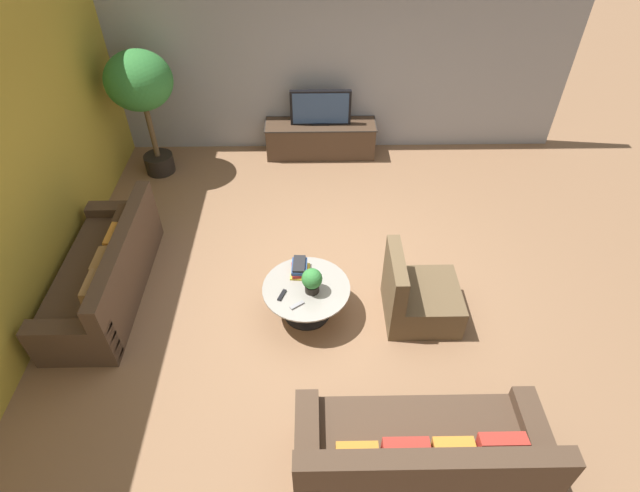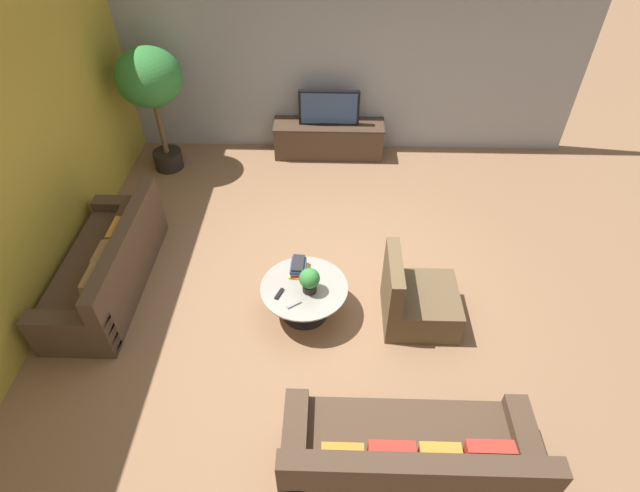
{
  "view_description": "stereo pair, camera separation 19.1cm",
  "coord_description": "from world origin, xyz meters",
  "px_view_note": "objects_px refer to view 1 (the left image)",
  "views": [
    {
      "loc": [
        -0.23,
        -4.13,
        4.37
      ],
      "look_at": [
        -0.16,
        0.08,
        0.55
      ],
      "focal_mm": 28.0,
      "sensor_mm": 36.0,
      "label": 1
    },
    {
      "loc": [
        -0.04,
        -4.12,
        4.37
      ],
      "look_at": [
        -0.16,
        0.08,
        0.55
      ],
      "focal_mm": 28.0,
      "sensor_mm": 36.0,
      "label": 2
    }
  ],
  "objects_px": {
    "television": "(321,108)",
    "coffee_table": "(306,295)",
    "potted_plant_tabletop": "(312,280)",
    "couch_near_entry": "(421,454)",
    "couch_by_wall": "(106,274)",
    "media_console": "(321,139)",
    "armchair_wicker": "(417,298)",
    "potted_palm_tall": "(140,87)"
  },
  "relations": [
    {
      "from": "television",
      "to": "media_console",
      "type": "bearing_deg",
      "value": 90.0
    },
    {
      "from": "coffee_table",
      "to": "potted_palm_tall",
      "type": "height_order",
      "value": "potted_palm_tall"
    },
    {
      "from": "armchair_wicker",
      "to": "potted_plant_tabletop",
      "type": "distance_m",
      "value": 1.2
    },
    {
      "from": "coffee_table",
      "to": "potted_plant_tabletop",
      "type": "height_order",
      "value": "potted_plant_tabletop"
    },
    {
      "from": "television",
      "to": "potted_plant_tabletop",
      "type": "xyz_separation_m",
      "value": [
        -0.15,
        -3.43,
        -0.23
      ]
    },
    {
      "from": "television",
      "to": "couch_near_entry",
      "type": "bearing_deg",
      "value": -81.79
    },
    {
      "from": "coffee_table",
      "to": "couch_near_entry",
      "type": "height_order",
      "value": "couch_near_entry"
    },
    {
      "from": "armchair_wicker",
      "to": "potted_plant_tabletop",
      "type": "bearing_deg",
      "value": 90.79
    },
    {
      "from": "armchair_wicker",
      "to": "coffee_table",
      "type": "bearing_deg",
      "value": 88.32
    },
    {
      "from": "potted_palm_tall",
      "to": "potted_plant_tabletop",
      "type": "distance_m",
      "value": 3.87
    },
    {
      "from": "armchair_wicker",
      "to": "potted_plant_tabletop",
      "type": "relative_size",
      "value": 2.89
    },
    {
      "from": "coffee_table",
      "to": "potted_palm_tall",
      "type": "bearing_deg",
      "value": 128.05
    },
    {
      "from": "couch_by_wall",
      "to": "media_console",
      "type": "bearing_deg",
      "value": 140.12
    },
    {
      "from": "television",
      "to": "potted_palm_tall",
      "type": "relative_size",
      "value": 0.5
    },
    {
      "from": "media_console",
      "to": "potted_palm_tall",
      "type": "relative_size",
      "value": 0.93
    },
    {
      "from": "media_console",
      "to": "potted_plant_tabletop",
      "type": "relative_size",
      "value": 5.87
    },
    {
      "from": "coffee_table",
      "to": "media_console",
      "type": "bearing_deg",
      "value": 86.38
    },
    {
      "from": "coffee_table",
      "to": "potted_palm_tall",
      "type": "distance_m",
      "value": 3.86
    },
    {
      "from": "television",
      "to": "armchair_wicker",
      "type": "relative_size",
      "value": 1.08
    },
    {
      "from": "media_console",
      "to": "potted_plant_tabletop",
      "type": "distance_m",
      "value": 3.44
    },
    {
      "from": "coffee_table",
      "to": "couch_near_entry",
      "type": "relative_size",
      "value": 0.46
    },
    {
      "from": "potted_palm_tall",
      "to": "potted_plant_tabletop",
      "type": "relative_size",
      "value": 6.3
    },
    {
      "from": "potted_plant_tabletop",
      "to": "coffee_table",
      "type": "bearing_deg",
      "value": 140.91
    },
    {
      "from": "media_console",
      "to": "potted_palm_tall",
      "type": "bearing_deg",
      "value": -169.6
    },
    {
      "from": "media_console",
      "to": "couch_near_entry",
      "type": "height_order",
      "value": "couch_near_entry"
    },
    {
      "from": "couch_near_entry",
      "to": "potted_palm_tall",
      "type": "height_order",
      "value": "potted_palm_tall"
    },
    {
      "from": "television",
      "to": "coffee_table",
      "type": "distance_m",
      "value": 3.42
    },
    {
      "from": "media_console",
      "to": "couch_by_wall",
      "type": "height_order",
      "value": "couch_by_wall"
    },
    {
      "from": "potted_plant_tabletop",
      "to": "couch_near_entry",
      "type": "bearing_deg",
      "value": -62.78
    },
    {
      "from": "couch_by_wall",
      "to": "potted_plant_tabletop",
      "type": "height_order",
      "value": "couch_by_wall"
    },
    {
      "from": "couch_by_wall",
      "to": "potted_plant_tabletop",
      "type": "distance_m",
      "value": 2.42
    },
    {
      "from": "coffee_table",
      "to": "couch_by_wall",
      "type": "bearing_deg",
      "value": 170.91
    },
    {
      "from": "coffee_table",
      "to": "potted_plant_tabletop",
      "type": "bearing_deg",
      "value": -39.09
    },
    {
      "from": "television",
      "to": "armchair_wicker",
      "type": "xyz_separation_m",
      "value": [
        1.01,
        -3.41,
        -0.54
      ]
    },
    {
      "from": "media_console",
      "to": "television",
      "type": "xyz_separation_m",
      "value": [
        -0.0,
        -0.0,
        0.53
      ]
    },
    {
      "from": "couch_by_wall",
      "to": "potted_plant_tabletop",
      "type": "xyz_separation_m",
      "value": [
        2.36,
        -0.42,
        0.29
      ]
    },
    {
      "from": "media_console",
      "to": "couch_near_entry",
      "type": "relative_size",
      "value": 0.84
    },
    {
      "from": "armchair_wicker",
      "to": "potted_palm_tall",
      "type": "xyz_separation_m",
      "value": [
        -3.5,
        2.95,
        1.1
      ]
    },
    {
      "from": "media_console",
      "to": "potted_plant_tabletop",
      "type": "xyz_separation_m",
      "value": [
        -0.15,
        -3.43,
        0.3
      ]
    },
    {
      "from": "armchair_wicker",
      "to": "television",
      "type": "bearing_deg",
      "value": 16.43
    },
    {
      "from": "media_console",
      "to": "armchair_wicker",
      "type": "bearing_deg",
      "value": -73.58
    },
    {
      "from": "coffee_table",
      "to": "potted_plant_tabletop",
      "type": "xyz_separation_m",
      "value": [
        0.06,
        -0.05,
        0.29
      ]
    }
  ]
}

